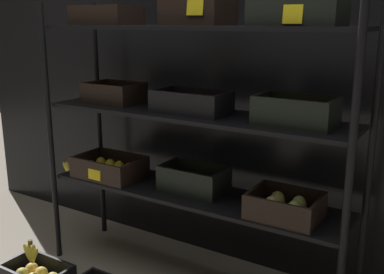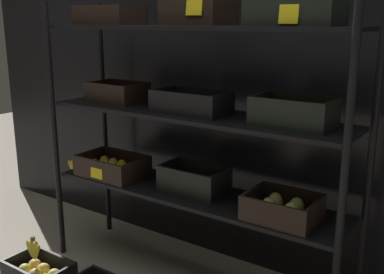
{
  "view_description": "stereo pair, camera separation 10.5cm",
  "coord_description": "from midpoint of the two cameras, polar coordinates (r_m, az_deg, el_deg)",
  "views": [
    {
      "loc": [
        1.18,
        -1.89,
        1.37
      ],
      "look_at": [
        0.0,
        0.0,
        0.81
      ],
      "focal_mm": 42.66,
      "sensor_mm": 36.0,
      "label": 1
    },
    {
      "loc": [
        1.27,
        -1.83,
        1.37
      ],
      "look_at": [
        0.0,
        0.0,
        0.81
      ],
      "focal_mm": 42.66,
      "sensor_mm": 36.0,
      "label": 2
    }
  ],
  "objects": [
    {
      "name": "banana_bunch_loose",
      "position": [
        2.66,
        -18.06,
        -13.28
      ],
      "size": [
        0.13,
        0.04,
        0.14
      ],
      "color": "brown",
      "rests_on": "crate_ground_apple_gold"
    },
    {
      "name": "crate_ground_apple_gold",
      "position": [
        2.7,
        -17.48,
        -15.92
      ],
      "size": [
        0.36,
        0.23,
        0.11
      ],
      "color": "black",
      "rests_on": "ground_plane"
    },
    {
      "name": "display_rack",
      "position": [
        2.27,
        1.29,
        2.99
      ],
      "size": [
        1.77,
        0.43,
        1.49
      ],
      "color": "black",
      "rests_on": "ground_plane"
    },
    {
      "name": "storefront_wall",
      "position": [
        2.57,
        6.32,
        9.53
      ],
      "size": [
        4.05,
        0.12,
        2.33
      ],
      "primitive_type": "cube",
      "color": "black",
      "rests_on": "ground_plane"
    }
  ]
}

